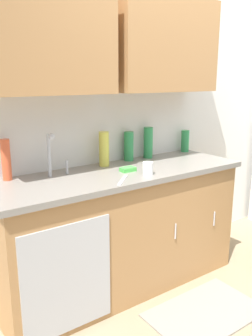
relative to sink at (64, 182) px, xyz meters
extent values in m
plane|color=#998466|center=(1.00, -0.71, -0.93)|extent=(9.00, 9.00, 0.00)
cube|color=silver|center=(1.00, 0.34, 0.42)|extent=(4.80, 0.10, 2.70)
cube|color=#B27F4C|center=(-0.04, 0.12, 0.92)|extent=(0.91, 0.34, 0.70)
cube|color=#B27F4C|center=(0.95, 0.12, 0.92)|extent=(0.91, 0.34, 0.70)
cube|color=#B27F4C|center=(0.45, -0.01, -0.48)|extent=(1.90, 0.60, 0.90)
cube|color=#B7BABF|center=(-0.15, -0.31, -0.52)|extent=(0.60, 0.01, 0.72)
cylinder|color=silver|center=(0.74, -0.32, -0.43)|extent=(0.01, 0.01, 0.12)
cylinder|color=silver|center=(1.16, -0.32, -0.43)|extent=(0.01, 0.01, 0.12)
cube|color=gray|center=(0.45, -0.01, -0.01)|extent=(1.96, 0.66, 0.04)
cube|color=#B7BABF|center=(0.00, -0.01, -0.01)|extent=(0.50, 0.36, 0.03)
cylinder|color=#B7BABF|center=(-0.04, 0.14, 0.16)|extent=(0.02, 0.02, 0.30)
sphere|color=#B7BABF|center=(-0.04, 0.08, 0.30)|extent=(0.04, 0.04, 0.04)
cylinder|color=#B7BABF|center=(0.09, 0.14, 0.06)|extent=(0.02, 0.02, 0.10)
cube|color=gray|center=(0.72, -0.66, -0.92)|extent=(0.80, 0.50, 0.01)
cylinder|color=#2D8C4C|center=(0.90, 0.22, 0.15)|extent=(0.08, 0.08, 0.26)
cylinder|color=#2D8C4C|center=(0.70, 0.23, 0.13)|extent=(0.08, 0.08, 0.24)
cylinder|color=#2D8C4C|center=(1.34, 0.23, 0.11)|extent=(0.07, 0.07, 0.20)
cylinder|color=#E05933|center=(-0.31, 0.23, 0.15)|extent=(0.06, 0.06, 0.28)
cylinder|color=#D8D14C|center=(0.43, 0.19, 0.15)|extent=(0.08, 0.08, 0.27)
cylinder|color=white|center=(0.55, -0.21, 0.06)|extent=(0.08, 0.08, 0.09)
cube|color=silver|center=(0.32, -0.22, 0.02)|extent=(0.19, 0.18, 0.01)
cube|color=#4CBF4C|center=(0.49, -0.05, 0.03)|extent=(0.11, 0.07, 0.03)
camera|label=1|loc=(-0.98, -2.10, 0.68)|focal=37.89mm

